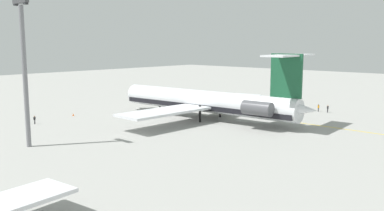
{
  "coord_description": "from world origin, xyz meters",
  "views": [
    {
      "loc": [
        -59.39,
        77.58,
        15.66
      ],
      "look_at": [
        -3.73,
        16.61,
        3.24
      ],
      "focal_mm": 39.01,
      "sensor_mm": 36.0,
      "label": 1
    }
  ],
  "objects_px": {
    "ground_crew_near_tail": "(328,108)",
    "ground_crew_portside": "(318,107)",
    "light_mast": "(24,67)",
    "main_jetliner": "(210,101)",
    "safety_cone_nose": "(182,99)",
    "ground_crew_starboard": "(35,119)",
    "safety_cone_wingtip": "(73,115)",
    "ground_crew_near_nose": "(174,96)"
  },
  "relations": [
    {
      "from": "ground_crew_near_nose",
      "to": "light_mast",
      "type": "xyz_separation_m",
      "value": [
        -20.3,
        51.79,
        11.1
      ]
    },
    {
      "from": "light_mast",
      "to": "ground_crew_near_tail",
      "type": "bearing_deg",
      "value": -108.26
    },
    {
      "from": "ground_crew_portside",
      "to": "ground_crew_near_tail",
      "type": "bearing_deg",
      "value": -137.59
    },
    {
      "from": "safety_cone_wingtip",
      "to": "safety_cone_nose",
      "type": "bearing_deg",
      "value": -88.76
    },
    {
      "from": "ground_crew_portside",
      "to": "safety_cone_nose",
      "type": "height_order",
      "value": "ground_crew_portside"
    },
    {
      "from": "safety_cone_wingtip",
      "to": "ground_crew_near_tail",
      "type": "bearing_deg",
      "value": -133.35
    },
    {
      "from": "ground_crew_near_tail",
      "to": "light_mast",
      "type": "bearing_deg",
      "value": 171.32
    },
    {
      "from": "main_jetliner",
      "to": "ground_crew_starboard",
      "type": "distance_m",
      "value": 34.86
    },
    {
      "from": "ground_crew_near_nose",
      "to": "ground_crew_near_tail",
      "type": "distance_m",
      "value": 41.27
    },
    {
      "from": "ground_crew_near_nose",
      "to": "safety_cone_wingtip",
      "type": "distance_m",
      "value": 32.44
    },
    {
      "from": "ground_crew_starboard",
      "to": "light_mast",
      "type": "xyz_separation_m",
      "value": [
        -16.28,
        9.25,
        11.11
      ]
    },
    {
      "from": "ground_crew_portside",
      "to": "safety_cone_wingtip",
      "type": "distance_m",
      "value": 55.17
    },
    {
      "from": "safety_cone_nose",
      "to": "main_jetliner",
      "type": "bearing_deg",
      "value": 144.55
    },
    {
      "from": "ground_crew_starboard",
      "to": "safety_cone_nose",
      "type": "relative_size",
      "value": 3.02
    },
    {
      "from": "safety_cone_wingtip",
      "to": "light_mast",
      "type": "relative_size",
      "value": 0.03
    },
    {
      "from": "ground_crew_starboard",
      "to": "ground_crew_portside",
      "type": "bearing_deg",
      "value": 82.67
    },
    {
      "from": "safety_cone_nose",
      "to": "safety_cone_wingtip",
      "type": "height_order",
      "value": "same"
    },
    {
      "from": "main_jetliner",
      "to": "ground_crew_portside",
      "type": "bearing_deg",
      "value": -120.28
    },
    {
      "from": "ground_crew_near_tail",
      "to": "safety_cone_wingtip",
      "type": "distance_m",
      "value": 56.74
    },
    {
      "from": "main_jetliner",
      "to": "safety_cone_wingtip",
      "type": "distance_m",
      "value": 30.05
    },
    {
      "from": "ground_crew_near_tail",
      "to": "ground_crew_portside",
      "type": "relative_size",
      "value": 1.01
    },
    {
      "from": "main_jetliner",
      "to": "safety_cone_nose",
      "type": "height_order",
      "value": "main_jetliner"
    },
    {
      "from": "ground_crew_near_nose",
      "to": "light_mast",
      "type": "relative_size",
      "value": 0.08
    },
    {
      "from": "safety_cone_nose",
      "to": "safety_cone_wingtip",
      "type": "distance_m",
      "value": 34.86
    },
    {
      "from": "ground_crew_near_tail",
      "to": "safety_cone_nose",
      "type": "xyz_separation_m",
      "value": [
        39.7,
        6.4,
        -0.82
      ]
    },
    {
      "from": "ground_crew_near_nose",
      "to": "ground_crew_near_tail",
      "type": "relative_size",
      "value": 0.97
    },
    {
      "from": "main_jetliner",
      "to": "light_mast",
      "type": "xyz_separation_m",
      "value": [
        5.8,
        36.09,
        8.4
      ]
    },
    {
      "from": "ground_crew_portside",
      "to": "safety_cone_wingtip",
      "type": "relative_size",
      "value": 3.12
    },
    {
      "from": "main_jetliner",
      "to": "ground_crew_near_nose",
      "type": "relative_size",
      "value": 28.2
    },
    {
      "from": "ground_crew_near_tail",
      "to": "ground_crew_portside",
      "type": "bearing_deg",
      "value": 102.88
    },
    {
      "from": "ground_crew_near_nose",
      "to": "ground_crew_starboard",
      "type": "height_order",
      "value": "ground_crew_near_nose"
    },
    {
      "from": "ground_crew_near_nose",
      "to": "safety_cone_wingtip",
      "type": "xyz_separation_m",
      "value": [
        -1.36,
        32.4,
        -0.79
      ]
    },
    {
      "from": "main_jetliner",
      "to": "safety_cone_wingtip",
      "type": "bearing_deg",
      "value": 29.97
    },
    {
      "from": "safety_cone_nose",
      "to": "light_mast",
      "type": "distance_m",
      "value": 58.92
    },
    {
      "from": "ground_crew_portside",
      "to": "safety_cone_wingtip",
      "type": "bearing_deg",
      "value": 87.31
    },
    {
      "from": "safety_cone_wingtip",
      "to": "ground_crew_near_nose",
      "type": "bearing_deg",
      "value": -87.59
    },
    {
      "from": "ground_crew_near_nose",
      "to": "ground_crew_near_tail",
      "type": "xyz_separation_m",
      "value": [
        -40.31,
        -8.85,
        0.03
      ]
    },
    {
      "from": "main_jetliner",
      "to": "ground_crew_portside",
      "type": "relative_size",
      "value": 27.56
    },
    {
      "from": "light_mast",
      "to": "main_jetliner",
      "type": "bearing_deg",
      "value": -99.13
    },
    {
      "from": "ground_crew_near_nose",
      "to": "light_mast",
      "type": "height_order",
      "value": "light_mast"
    },
    {
      "from": "ground_crew_portside",
      "to": "safety_cone_nose",
      "type": "bearing_deg",
      "value": 48.6
    },
    {
      "from": "ground_crew_portside",
      "to": "light_mast",
      "type": "height_order",
      "value": "light_mast"
    }
  ]
}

